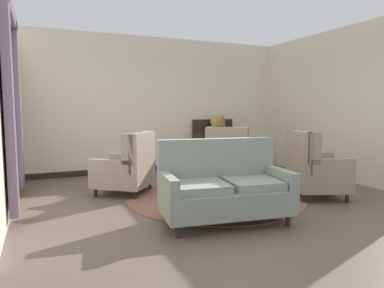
{
  "coord_description": "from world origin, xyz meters",
  "views": [
    {
      "loc": [
        -2.51,
        -4.55,
        1.42
      ],
      "look_at": [
        -0.37,
        0.37,
        0.87
      ],
      "focal_mm": 32.79,
      "sensor_mm": 36.0,
      "label": 1
    }
  ],
  "objects_px": {
    "armchair_foreground_right": "(229,160)",
    "gramophone": "(220,120)",
    "porcelain_vase": "(215,160)",
    "armchair_near_window": "(129,168)",
    "coffee_table": "(215,174)",
    "armchair_beside_settee": "(313,169)",
    "side_table": "(231,160)",
    "settee": "(224,189)",
    "sideboard": "(216,147)"
  },
  "relations": [
    {
      "from": "armchair_foreground_right",
      "to": "gramophone",
      "type": "bearing_deg",
      "value": -73.31
    },
    {
      "from": "porcelain_vase",
      "to": "armchair_foreground_right",
      "type": "bearing_deg",
      "value": 51.68
    },
    {
      "from": "armchair_near_window",
      "to": "gramophone",
      "type": "xyz_separation_m",
      "value": [
        2.53,
        1.53,
        0.7
      ]
    },
    {
      "from": "coffee_table",
      "to": "armchair_foreground_right",
      "type": "xyz_separation_m",
      "value": [
        0.81,
        1.01,
        0.03
      ]
    },
    {
      "from": "armchair_near_window",
      "to": "gramophone",
      "type": "bearing_deg",
      "value": 158.61
    },
    {
      "from": "armchair_beside_settee",
      "to": "side_table",
      "type": "relative_size",
      "value": 1.53
    },
    {
      "from": "settee",
      "to": "armchair_foreground_right",
      "type": "relative_size",
      "value": 1.44
    },
    {
      "from": "settee",
      "to": "armchair_beside_settee",
      "type": "bearing_deg",
      "value": 22.5
    },
    {
      "from": "coffee_table",
      "to": "armchair_foreground_right",
      "type": "bearing_deg",
      "value": 51.39
    },
    {
      "from": "coffee_table",
      "to": "armchair_beside_settee",
      "type": "xyz_separation_m",
      "value": [
        1.52,
        -0.44,
        0.03
      ]
    },
    {
      "from": "armchair_beside_settee",
      "to": "side_table",
      "type": "xyz_separation_m",
      "value": [
        -0.61,
        1.56,
        -0.03
      ]
    },
    {
      "from": "armchair_near_window",
      "to": "armchair_beside_settee",
      "type": "bearing_deg",
      "value": 99.39
    },
    {
      "from": "armchair_foreground_right",
      "to": "sideboard",
      "type": "distance_m",
      "value": 1.68
    },
    {
      "from": "armchair_near_window",
      "to": "coffee_table",
      "type": "bearing_deg",
      "value": 86.52
    },
    {
      "from": "armchair_beside_settee",
      "to": "gramophone",
      "type": "xyz_separation_m",
      "value": [
        -0.11,
        2.94,
        0.68
      ]
    },
    {
      "from": "porcelain_vase",
      "to": "sideboard",
      "type": "distance_m",
      "value": 2.98
    },
    {
      "from": "armchair_foreground_right",
      "to": "side_table",
      "type": "bearing_deg",
      "value": -94.93
    },
    {
      "from": "armchair_foreground_right",
      "to": "gramophone",
      "type": "xyz_separation_m",
      "value": [
        0.61,
        1.49,
        0.69
      ]
    },
    {
      "from": "sideboard",
      "to": "settee",
      "type": "bearing_deg",
      "value": -116.03
    },
    {
      "from": "coffee_table",
      "to": "settee",
      "type": "bearing_deg",
      "value": -111.08
    },
    {
      "from": "armchair_foreground_right",
      "to": "armchair_near_window",
      "type": "xyz_separation_m",
      "value": [
        -1.92,
        -0.04,
        -0.02
      ]
    },
    {
      "from": "coffee_table",
      "to": "settee",
      "type": "relative_size",
      "value": 0.53
    },
    {
      "from": "coffee_table",
      "to": "side_table",
      "type": "relative_size",
      "value": 1.26
    },
    {
      "from": "armchair_foreground_right",
      "to": "armchair_near_window",
      "type": "distance_m",
      "value": 1.92
    },
    {
      "from": "porcelain_vase",
      "to": "side_table",
      "type": "relative_size",
      "value": 0.45
    },
    {
      "from": "porcelain_vase",
      "to": "side_table",
      "type": "distance_m",
      "value": 1.51
    },
    {
      "from": "porcelain_vase",
      "to": "settee",
      "type": "height_order",
      "value": "settee"
    },
    {
      "from": "porcelain_vase",
      "to": "sideboard",
      "type": "height_order",
      "value": "sideboard"
    },
    {
      "from": "armchair_foreground_right",
      "to": "sideboard",
      "type": "bearing_deg",
      "value": -70.42
    },
    {
      "from": "sideboard",
      "to": "gramophone",
      "type": "height_order",
      "value": "gramophone"
    },
    {
      "from": "coffee_table",
      "to": "gramophone",
      "type": "height_order",
      "value": "gramophone"
    },
    {
      "from": "armchair_near_window",
      "to": "armchair_beside_settee",
      "type": "height_order",
      "value": "armchair_beside_settee"
    },
    {
      "from": "armchair_foreground_right",
      "to": "sideboard",
      "type": "xyz_separation_m",
      "value": [
        0.56,
        1.58,
        0.05
      ]
    },
    {
      "from": "gramophone",
      "to": "sideboard",
      "type": "bearing_deg",
      "value": 118.38
    },
    {
      "from": "armchair_foreground_right",
      "to": "settee",
      "type": "bearing_deg",
      "value": 98.02
    },
    {
      "from": "sideboard",
      "to": "armchair_foreground_right",
      "type": "bearing_deg",
      "value": -109.38
    },
    {
      "from": "gramophone",
      "to": "armchair_near_window",
      "type": "bearing_deg",
      "value": -148.82
    },
    {
      "from": "armchair_beside_settee",
      "to": "side_table",
      "type": "bearing_deg",
      "value": 42.51
    },
    {
      "from": "coffee_table",
      "to": "porcelain_vase",
      "type": "distance_m",
      "value": 0.23
    },
    {
      "from": "porcelain_vase",
      "to": "settee",
      "type": "relative_size",
      "value": 0.19
    },
    {
      "from": "sideboard",
      "to": "side_table",
      "type": "bearing_deg",
      "value": -107.04
    },
    {
      "from": "settee",
      "to": "armchair_foreground_right",
      "type": "bearing_deg",
      "value": 66.67
    },
    {
      "from": "porcelain_vase",
      "to": "armchair_beside_settee",
      "type": "bearing_deg",
      "value": -14.47
    },
    {
      "from": "coffee_table",
      "to": "sideboard",
      "type": "bearing_deg",
      "value": 62.27
    },
    {
      "from": "porcelain_vase",
      "to": "side_table",
      "type": "xyz_separation_m",
      "value": [
        0.93,
        1.16,
        -0.22
      ]
    },
    {
      "from": "armchair_foreground_right",
      "to": "coffee_table",
      "type": "bearing_deg",
      "value": 90.35
    },
    {
      "from": "settee",
      "to": "armchair_foreground_right",
      "type": "xyz_separation_m",
      "value": [
        1.17,
        1.95,
        0.03
      ]
    },
    {
      "from": "porcelain_vase",
      "to": "armchair_beside_settee",
      "type": "xyz_separation_m",
      "value": [
        1.55,
        -0.4,
        -0.19
      ]
    },
    {
      "from": "side_table",
      "to": "armchair_foreground_right",
      "type": "bearing_deg",
      "value": -133.89
    },
    {
      "from": "porcelain_vase",
      "to": "armchair_foreground_right",
      "type": "relative_size",
      "value": 0.27
    }
  ]
}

